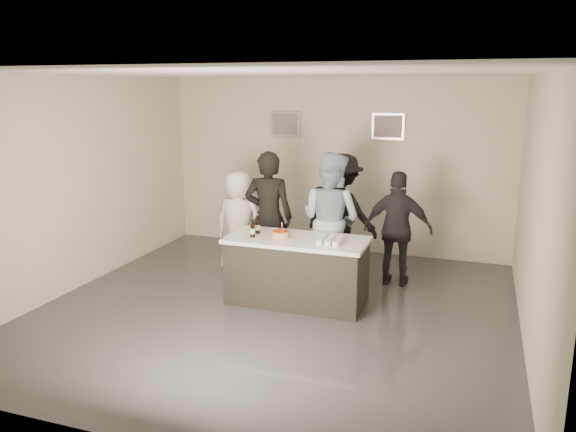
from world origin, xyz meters
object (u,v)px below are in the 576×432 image
object	(u,v)px
beer_bottle_b	(253,228)
person_guest_back	(341,213)
person_guest_left	(239,222)
beer_bottle_a	(257,224)
bar_counter	(297,271)
person_guest_right	(398,229)
cake	(281,235)
person_main_black	(269,217)
person_main_blue	(331,220)

from	to	relation	value
beer_bottle_b	person_guest_back	xyz separation A→B (m)	(0.78, 1.73, -0.11)
beer_bottle_b	person_guest_back	distance (m)	1.90
beer_bottle_b	person_guest_left	bearing A→B (deg)	121.92
beer_bottle_a	person_guest_back	distance (m)	1.72
bar_counter	beer_bottle_a	world-z (taller)	beer_bottle_a
person_guest_left	person_guest_right	bearing A→B (deg)	-173.60
cake	beer_bottle_b	distance (m)	0.39
beer_bottle_b	person_main_black	bearing A→B (deg)	96.94
cake	person_guest_back	bearing A→B (deg)	75.64
beer_bottle_a	person_main_black	bearing A→B (deg)	97.99
bar_counter	person_guest_back	xyz separation A→B (m)	(0.21, 1.58, 0.47)
cake	person_guest_left	distance (m)	1.47
bar_counter	person_main_black	bearing A→B (deg)	133.34
beer_bottle_b	person_main_blue	size ratio (longest dim) A/B	0.13
bar_counter	person_guest_back	world-z (taller)	person_guest_back
beer_bottle_a	person_guest_left	size ratio (longest dim) A/B	0.16
beer_bottle_b	bar_counter	bearing A→B (deg)	14.59
person_guest_left	person_guest_right	size ratio (longest dim) A/B	0.95
person_main_blue	beer_bottle_a	bearing A→B (deg)	65.03
person_main_black	person_guest_right	world-z (taller)	person_main_black
bar_counter	beer_bottle_b	distance (m)	0.83
cake	person_main_blue	xyz separation A→B (m)	(0.44, 0.90, 0.04)
cake	person_main_black	size ratio (longest dim) A/B	0.12
cake	beer_bottle_a	bearing A→B (deg)	165.37
bar_counter	beer_bottle_b	xyz separation A→B (m)	(-0.57, -0.15, 0.58)
person_guest_left	person_guest_right	distance (m)	2.43
bar_counter	person_guest_left	xyz separation A→B (m)	(-1.27, 0.97, 0.35)
person_main_blue	person_guest_right	size ratio (longest dim) A/B	1.16
person_main_black	bar_counter	bearing A→B (deg)	124.78
beer_bottle_b	person_guest_back	size ratio (longest dim) A/B	0.14
cake	person_guest_left	xyz separation A→B (m)	(-1.06, 1.01, -0.14)
beer_bottle_a	person_main_blue	distance (m)	1.14
cake	person_main_black	distance (m)	0.89
person_guest_right	bar_counter	bearing A→B (deg)	45.43
person_guest_left	person_main_blue	bearing A→B (deg)	177.46
bar_counter	person_guest_back	bearing A→B (deg)	82.51
beer_bottle_a	person_main_blue	xyz separation A→B (m)	(0.81, 0.80, -0.05)
bar_counter	person_main_blue	bearing A→B (deg)	75.01
person_guest_left	bar_counter	bearing A→B (deg)	144.49
person_main_blue	person_guest_back	distance (m)	0.73
beer_bottle_b	person_guest_left	distance (m)	1.34
beer_bottle_b	person_guest_right	distance (m)	2.17
beer_bottle_b	person_main_blue	world-z (taller)	person_main_blue
person_main_blue	person_guest_back	world-z (taller)	person_main_blue
person_main_black	beer_bottle_a	bearing A→B (deg)	89.43
person_guest_back	person_guest_right	bearing A→B (deg)	171.39
person_guest_back	person_main_blue	bearing A→B (deg)	107.07
cake	person_main_black	xyz separation A→B (m)	(-0.47, 0.76, 0.04)
person_main_blue	person_guest_right	xyz separation A→B (m)	(0.92, 0.31, -0.14)
person_guest_back	person_main_black	bearing A→B (deg)	59.92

